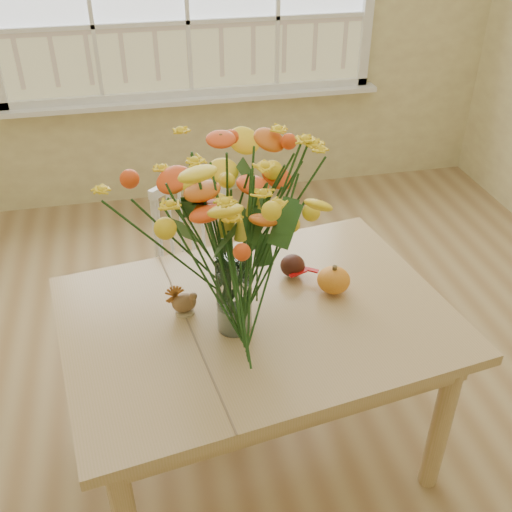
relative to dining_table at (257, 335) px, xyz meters
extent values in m
cube|color=#99754A|center=(0.06, -0.02, -0.60)|extent=(4.00, 4.50, 0.01)
cube|color=white|center=(0.06, 2.16, 0.10)|extent=(2.42, 0.12, 0.03)
cube|color=tan|center=(0.00, 0.00, 0.07)|extent=(1.40, 1.09, 0.04)
cube|color=tan|center=(0.00, 0.00, 0.00)|extent=(1.26, 0.95, 0.10)
cylinder|color=tan|center=(-0.60, 0.28, -0.27)|extent=(0.07, 0.07, 0.64)
cylinder|color=tan|center=(0.60, -0.28, -0.27)|extent=(0.07, 0.07, 0.64)
cylinder|color=tan|center=(0.49, 0.44, -0.27)|extent=(0.07, 0.07, 0.64)
cube|color=white|center=(-0.07, 0.59, -0.19)|extent=(0.51, 0.50, 0.05)
cube|color=white|center=(-0.13, 0.73, 0.03)|extent=(0.37, 0.20, 0.44)
cylinder|color=white|center=(-0.14, 0.40, -0.40)|extent=(0.03, 0.03, 0.38)
cylinder|color=white|center=(-0.26, 0.65, -0.40)|extent=(0.03, 0.03, 0.38)
cylinder|color=white|center=(0.13, 0.52, -0.40)|extent=(0.03, 0.03, 0.38)
cylinder|color=white|center=(0.01, 0.78, -0.40)|extent=(0.03, 0.03, 0.38)
cylinder|color=white|center=(-0.09, -0.05, 0.22)|extent=(0.11, 0.11, 0.26)
ellipsoid|color=orange|center=(0.29, 0.06, 0.14)|extent=(0.12, 0.12, 0.09)
cylinder|color=#CCB78C|center=(-0.24, 0.06, 0.10)|extent=(0.07, 0.07, 0.01)
ellipsoid|color=brown|center=(-0.24, 0.06, 0.13)|extent=(0.09, 0.07, 0.07)
ellipsoid|color=#38160F|center=(0.17, 0.19, 0.13)|extent=(0.09, 0.09, 0.08)
camera|label=1|loc=(-0.34, -1.53, 1.36)|focal=42.00mm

